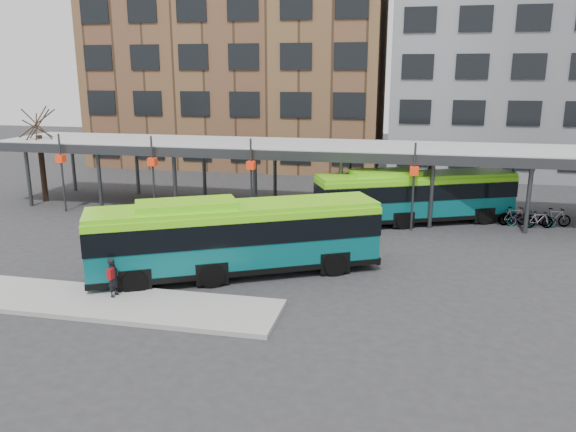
# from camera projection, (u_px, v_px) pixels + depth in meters

# --- Properties ---
(ground) EXTENTS (120.00, 120.00, 0.00)m
(ground) POSITION_uv_depth(u_px,v_px,m) (258.00, 286.00, 22.64)
(ground) COLOR #28282B
(ground) RESTS_ON ground
(boarding_island) EXTENTS (14.00, 3.00, 0.18)m
(boarding_island) POSITION_uv_depth(u_px,v_px,m) (95.00, 302.00, 20.90)
(boarding_island) COLOR gray
(boarding_island) RESTS_ON ground
(canopy) EXTENTS (40.00, 6.53, 4.80)m
(canopy) POSITION_uv_depth(u_px,v_px,m) (312.00, 149.00, 33.87)
(canopy) COLOR #999B9E
(canopy) RESTS_ON ground
(tree) EXTENTS (1.64, 1.64, 5.60)m
(tree) POSITION_uv_depth(u_px,v_px,m) (42.00, 165.00, 37.07)
(tree) COLOR black
(tree) RESTS_ON ground
(building_brick) EXTENTS (26.00, 14.00, 22.00)m
(building_brick) POSITION_uv_depth(u_px,v_px,m) (243.00, 43.00, 52.25)
(building_brick) COLOR brown
(building_brick) RESTS_ON ground
(building_grey) EXTENTS (24.00, 14.00, 20.00)m
(building_grey) POSITION_uv_depth(u_px,v_px,m) (539.00, 52.00, 47.20)
(building_grey) COLOR slate
(building_grey) RESTS_ON ground
(bus_front) EXTENTS (11.92, 7.78, 3.33)m
(bus_front) POSITION_uv_depth(u_px,v_px,m) (235.00, 235.00, 23.56)
(bus_front) COLOR #08565A
(bus_front) RESTS_ON ground
(bus_rear) EXTENTS (11.34, 6.77, 3.12)m
(bus_rear) POSITION_uv_depth(u_px,v_px,m) (415.00, 195.00, 31.83)
(bus_rear) COLOR #08565A
(bus_rear) RESTS_ON ground
(pedestrian) EXTENTS (0.36, 0.59, 1.49)m
(pedestrian) POSITION_uv_depth(u_px,v_px,m) (113.00, 277.00, 21.02)
(pedestrian) COLOR black
(pedestrian) RESTS_ON boarding_island
(bike_rack) EXTENTS (4.75, 1.44, 1.08)m
(bike_rack) POSITION_uv_depth(u_px,v_px,m) (527.00, 217.00, 31.47)
(bike_rack) COLOR slate
(bike_rack) RESTS_ON ground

